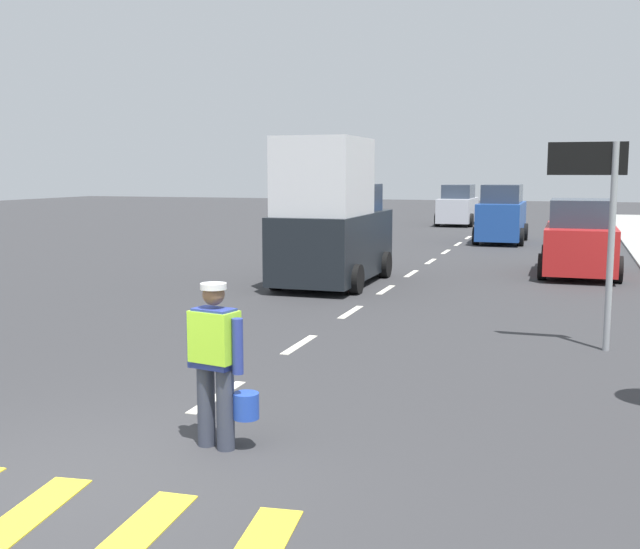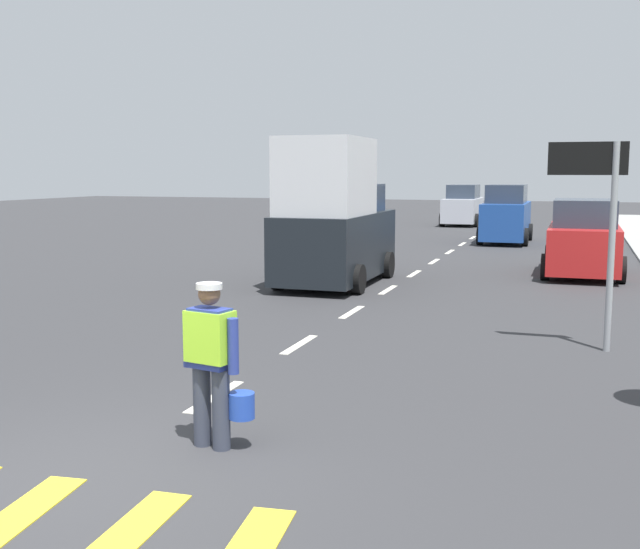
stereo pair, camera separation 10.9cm
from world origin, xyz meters
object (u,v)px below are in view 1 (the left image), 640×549
road_worker (217,357)px  car_outgoing_far (502,216)px  car_oncoming_third (458,206)px  car_parked_far (580,240)px  lane_direction_sign (597,195)px  delivery_truck (331,219)px

road_worker → car_outgoing_far: bearing=88.3°
car_oncoming_third → car_parked_far: size_ratio=1.03×
car_oncoming_third → car_parked_far: (5.84, -18.46, -0.03)m
road_worker → lane_direction_sign: (3.64, 5.69, 1.48)m
road_worker → delivery_truck: size_ratio=0.36×
road_worker → lane_direction_sign: size_ratio=0.52×
lane_direction_sign → delivery_truck: (-5.89, 5.30, -0.80)m
car_oncoming_third → car_outgoing_far: size_ratio=0.98×
car_oncoming_third → car_outgoing_far: (3.02, -9.36, 0.08)m
road_worker → car_outgoing_far: car_outgoing_far is taller
road_worker → delivery_truck: 11.24m
car_oncoming_third → car_outgoing_far: car_outgoing_far is taller
lane_direction_sign → car_outgoing_far: (-2.91, 18.10, -1.36)m
delivery_truck → car_outgoing_far: size_ratio=1.11×
road_worker → car_outgoing_far: size_ratio=0.40×
delivery_truck → car_oncoming_third: delivery_truck is taller
delivery_truck → car_parked_far: (5.80, 3.70, -0.67)m
car_outgoing_far → car_parked_far: car_outgoing_far is taller
lane_direction_sign → car_oncoming_third: (-5.93, 27.46, -1.44)m
car_parked_far → road_worker: bearing=-103.6°
lane_direction_sign → car_oncoming_third: bearing=102.2°
delivery_truck → car_oncoming_third: (-0.04, 22.16, -0.64)m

